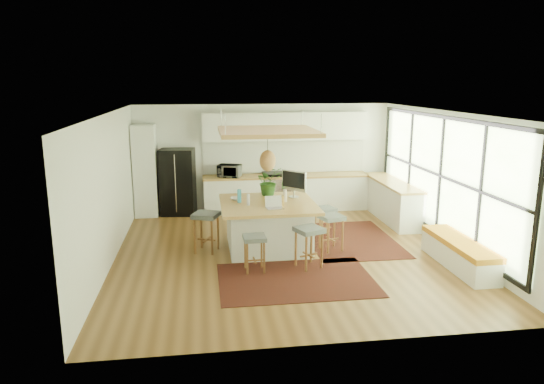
{
  "coord_description": "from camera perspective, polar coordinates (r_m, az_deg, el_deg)",
  "views": [
    {
      "loc": [
        -1.56,
        -9.09,
        3.28
      ],
      "look_at": [
        -0.2,
        0.5,
        1.1
      ],
      "focal_mm": 32.83,
      "sensor_mm": 36.0,
      "label": 1
    }
  ],
  "objects": [
    {
      "name": "backsplash",
      "position": [
        12.89,
        1.45,
        4.07
      ],
      "size": [
        4.2,
        0.02,
        0.8
      ],
      "primitive_type": "cube",
      "color": "white",
      "rests_on": "wall_back"
    },
    {
      "name": "stool_right_back",
      "position": [
        10.63,
        6.06,
        -3.37
      ],
      "size": [
        0.49,
        0.49,
        0.66
      ],
      "primitive_type": null,
      "rotation": [
        0.0,
        0.0,
        1.87
      ],
      "color": "#51595A",
      "rests_on": "floor"
    },
    {
      "name": "island_bottle_2",
      "position": [
        9.5,
        1.26,
        -1.06
      ],
      "size": [
        0.07,
        0.07,
        0.19
      ],
      "primitive_type": "cylinder",
      "color": "#A57A37",
      "rests_on": "island"
    },
    {
      "name": "microwave",
      "position": [
        12.43,
        -4.91,
        2.59
      ],
      "size": [
        0.63,
        0.47,
        0.38
      ],
      "primitive_type": "imported",
      "rotation": [
        0.0,
        0.0,
        -0.34
      ],
      "color": "#A5A5AA",
      "rests_on": "back_counter_top"
    },
    {
      "name": "laptop",
      "position": [
        9.29,
        0.32,
        -1.2
      ],
      "size": [
        0.35,
        0.37,
        0.24
      ],
      "primitive_type": null,
      "rotation": [
        0.0,
        0.0,
        0.1
      ],
      "color": "#A5A5AA",
      "rests_on": "island"
    },
    {
      "name": "stool_right_front",
      "position": [
        9.85,
        6.8,
        -4.69
      ],
      "size": [
        0.52,
        0.52,
        0.72
      ],
      "primitive_type": null,
      "rotation": [
        0.0,
        0.0,
        1.85
      ],
      "color": "#51595A",
      "rests_on": "floor"
    },
    {
      "name": "rug_right",
      "position": [
        10.64,
        8.94,
        -5.4
      ],
      "size": [
        1.8,
        2.6,
        0.01
      ],
      "primitive_type": "cube",
      "color": "black",
      "rests_on": "floor"
    },
    {
      "name": "window_wall",
      "position": [
        10.44,
        19.34,
        1.59
      ],
      "size": [
        0.1,
        6.2,
        2.6
      ],
      "primitive_type": null,
      "color": "black",
      "rests_on": "wall_right"
    },
    {
      "name": "stool_near_left",
      "position": [
        8.73,
        -2.02,
        -6.9
      ],
      "size": [
        0.4,
        0.4,
        0.65
      ],
      "primitive_type": null,
      "rotation": [
        0.0,
        0.0,
        0.04
      ],
      "color": "#51595A",
      "rests_on": "floor"
    },
    {
      "name": "back_counter_base",
      "position": [
        12.77,
        1.65,
        -0.17
      ],
      "size": [
        4.2,
        0.6,
        0.88
      ],
      "primitive_type": "cube",
      "color": "white",
      "rests_on": "floor"
    },
    {
      "name": "island_bottle_3",
      "position": [
        9.85,
        1.51,
        -0.56
      ],
      "size": [
        0.07,
        0.07,
        0.19
      ],
      "primitive_type": "cylinder",
      "color": "silver",
      "rests_on": "island"
    },
    {
      "name": "right_counter_base",
      "position": [
        12.3,
        13.59,
        -1.03
      ],
      "size": [
        0.6,
        2.5,
        0.88
      ],
      "primitive_type": "cube",
      "color": "white",
      "rests_on": "floor"
    },
    {
      "name": "island_bowl",
      "position": [
        10.0,
        -4.15,
        -0.78
      ],
      "size": [
        0.25,
        0.25,
        0.06
      ],
      "primitive_type": "imported",
      "rotation": [
        0.0,
        0.0,
        -0.11
      ],
      "color": "silver",
      "rests_on": "island"
    },
    {
      "name": "wall_left",
      "position": [
        9.45,
        -18.19,
        0.25
      ],
      "size": [
        0.0,
        7.0,
        7.0
      ],
      "primitive_type": "plane",
      "rotation": [
        1.57,
        0.0,
        1.57
      ],
      "color": "white",
      "rests_on": "ground"
    },
    {
      "name": "window_bench",
      "position": [
        9.58,
        20.65,
        -6.6
      ],
      "size": [
        0.52,
        2.0,
        0.5
      ],
      "primitive_type": null,
      "color": "white",
      "rests_on": "floor"
    },
    {
      "name": "wall_right",
      "position": [
        10.47,
        19.46,
        1.32
      ],
      "size": [
        0.0,
        7.0,
        7.0
      ],
      "primitive_type": "plane",
      "rotation": [
        1.57,
        0.0,
        -1.57
      ],
      "color": "white",
      "rests_on": "ground"
    },
    {
      "name": "rug_near",
      "position": [
        8.49,
        2.78,
        -10.01
      ],
      "size": [
        2.6,
        1.8,
        0.01
      ],
      "primitive_type": "cube",
      "color": "black",
      "rests_on": "floor"
    },
    {
      "name": "island_bottle_0",
      "position": [
        9.79,
        -3.74,
        -0.66
      ],
      "size": [
        0.07,
        0.07,
        0.19
      ],
      "primitive_type": "cylinder",
      "color": "#3194C4",
      "rests_on": "island"
    },
    {
      "name": "floor",
      "position": [
        9.79,
        1.58,
        -6.9
      ],
      "size": [
        7.0,
        7.0,
        0.0
      ],
      "primitive_type": "plane",
      "color": "brown",
      "rests_on": "ground"
    },
    {
      "name": "stool_left_side",
      "position": [
        9.8,
        -7.52,
        -4.79
      ],
      "size": [
        0.6,
        0.6,
        0.78
      ],
      "primitive_type": null,
      "rotation": [
        0.0,
        0.0,
        -1.94
      ],
      "color": "#51595A",
      "rests_on": "floor"
    },
    {
      "name": "upper_cabinets",
      "position": [
        12.64,
        1.59,
        7.55
      ],
      "size": [
        4.2,
        0.34,
        0.7
      ],
      "primitive_type": "cube",
      "color": "white",
      "rests_on": "wall_back"
    },
    {
      "name": "right_counter_top",
      "position": [
        12.2,
        13.7,
        1.07
      ],
      "size": [
        0.64,
        2.54,
        0.05
      ],
      "primitive_type": "cube",
      "color": "#AB7F3C",
      "rests_on": "right_counter_base"
    },
    {
      "name": "ceiling_panel",
      "position": [
        9.66,
        -0.51,
        5.36
      ],
      "size": [
        1.86,
        1.86,
        0.8
      ],
      "primitive_type": null,
      "color": "#AB7F3C",
      "rests_on": "ceiling"
    },
    {
      "name": "pantry",
      "position": [
        12.54,
        -14.32,
        2.39
      ],
      "size": [
        0.55,
        0.6,
        2.25
      ],
      "primitive_type": "cube",
      "color": "white",
      "rests_on": "floor"
    },
    {
      "name": "range",
      "position": [
        12.72,
        0.54,
        0.06
      ],
      "size": [
        0.76,
        0.62,
        1.0
      ],
      "primitive_type": null,
      "color": "#A5A5AA",
      "rests_on": "floor"
    },
    {
      "name": "island",
      "position": [
        9.9,
        -0.47,
        -3.85
      ],
      "size": [
        1.85,
        1.85,
        0.93
      ],
      "primitive_type": null,
      "color": "#AB7F3C",
      "rests_on": "floor"
    },
    {
      "name": "ceiling",
      "position": [
        9.24,
        1.68,
        9.08
      ],
      "size": [
        7.0,
        7.0,
        0.0
      ],
      "primitive_type": "plane",
      "rotation": [
        3.14,
        0.0,
        0.0
      ],
      "color": "white",
      "rests_on": "ground"
    },
    {
      "name": "fridge",
      "position": [
        12.52,
        -10.76,
        1.61
      ],
      "size": [
        0.89,
        0.74,
        1.65
      ],
      "primitive_type": null,
      "rotation": [
        0.0,
        0.0,
        -0.13
      ],
      "color": "black",
      "rests_on": "floor"
    },
    {
      "name": "monitor",
      "position": [
        10.18,
        2.53,
        0.82
      ],
      "size": [
        0.57,
        0.59,
        0.56
      ],
      "primitive_type": null,
      "rotation": [
        0.0,
        0.0,
        -0.82
      ],
      "color": "#A5A5AA",
      "rests_on": "island"
    },
    {
      "name": "island_plant",
      "position": [
        10.37,
        -0.39,
        0.89
      ],
      "size": [
        0.72,
        0.76,
        0.46
      ],
      "primitive_type": "imported",
      "rotation": [
        0.0,
        0.0,
        0.4
      ],
      "color": "#1E4C19",
      "rests_on": "island"
    },
    {
      "name": "stool_near_right",
      "position": [
        8.93,
        4.24,
        -6.47
      ],
      "size": [
        0.57,
        0.57,
        0.74
      ],
      "primitive_type": null,
      "rotation": [
        0.0,
        0.0,
        0.38
      ],
      "color": "#51595A",
      "rests_on": "floor"
    },
    {
      "name": "wall_back",
      "position": [
        12.84,
        -1.0,
        4.03
      ],
      "size": [
        6.5,
        0.0,
        6.5
      ],
      "primitive_type": "plane",
      "rotation": [
        1.57,
        0.0,
        0.0
      ],
      "color": "white",
      "rests_on": "ground"
    },
    {
      "name": "back_counter_top",
      "position": [
        12.68,
        1.66,
        1.85
      ],
      "size": [
        4.24,
        0.64,
        0.05
      ],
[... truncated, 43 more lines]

